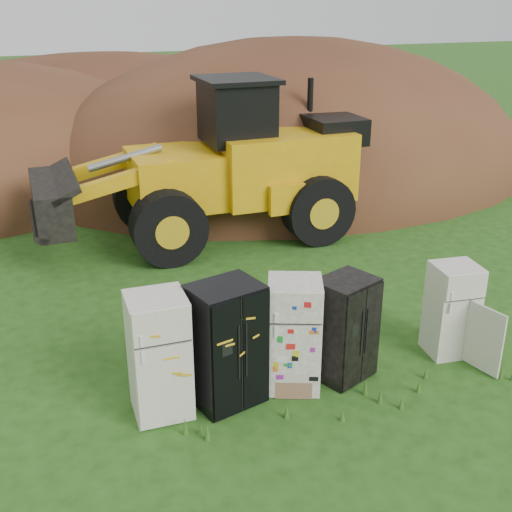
{
  "coord_description": "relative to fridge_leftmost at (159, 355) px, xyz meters",
  "views": [
    {
      "loc": [
        -3.91,
        -7.73,
        5.63
      ],
      "look_at": [
        -0.32,
        2.0,
        1.35
      ],
      "focal_mm": 45.0,
      "sensor_mm": 36.0,
      "label": 1
    }
  ],
  "objects": [
    {
      "name": "fridge_leftmost",
      "position": [
        0.0,
        0.0,
        0.0
      ],
      "size": [
        0.82,
        0.79,
        1.83
      ],
      "primitive_type": null,
      "rotation": [
        0.0,
        0.0,
        -0.02
      ],
      "color": "white",
      "rests_on": "ground"
    },
    {
      "name": "wheel_loader",
      "position": [
        2.44,
        6.58,
        1.0
      ],
      "size": [
        7.91,
        3.23,
        3.82
      ],
      "primitive_type": null,
      "rotation": [
        0.0,
        0.0,
        0.0
      ],
      "color": "gold",
      "rests_on": "ground"
    },
    {
      "name": "fridge_sticker",
      "position": [
        2.03,
        -0.06,
        -0.03
      ],
      "size": [
        1.0,
        0.97,
        1.76
      ],
      "primitive_type": null,
      "rotation": [
        0.0,
        0.0,
        -0.38
      ],
      "color": "white",
      "rests_on": "ground"
    },
    {
      "name": "dirt_mound_back",
      "position": [
        1.67,
        18.6,
        -0.91
      ],
      "size": [
        19.09,
        12.72,
        6.96
      ],
      "primitive_type": "ellipsoid",
      "color": "#492617",
      "rests_on": "ground"
    },
    {
      "name": "ground",
      "position": [
        2.49,
        -0.03,
        -0.91
      ],
      "size": [
        120.0,
        120.0,
        0.0
      ],
      "primitive_type": "plane",
      "color": "#1E4813",
      "rests_on": "ground"
    },
    {
      "name": "dirt_mound_right",
      "position": [
        6.91,
        11.52,
        -0.91
      ],
      "size": [
        16.61,
        12.18,
        8.74
      ],
      "primitive_type": "ellipsoid",
      "color": "#492617",
      "rests_on": "ground"
    },
    {
      "name": "fridge_black_side",
      "position": [
        0.97,
        -0.07,
        0.02
      ],
      "size": [
        1.14,
        0.99,
        1.87
      ],
      "primitive_type": null,
      "rotation": [
        0.0,
        0.0,
        0.26
      ],
      "color": "black",
      "rests_on": "ground"
    },
    {
      "name": "fridge_dark_mid",
      "position": [
        2.88,
        -0.07,
        -0.08
      ],
      "size": [
        1.05,
        0.96,
        1.66
      ],
      "primitive_type": null,
      "rotation": [
        0.0,
        0.0,
        0.39
      ],
      "color": "black",
      "rests_on": "ground"
    },
    {
      "name": "fridge_open_door",
      "position": [
        4.87,
        -0.04,
        -0.13
      ],
      "size": [
        0.79,
        0.74,
        1.58
      ],
      "primitive_type": null,
      "rotation": [
        0.0,
        0.0,
        -0.12
      ],
      "color": "white",
      "rests_on": "ground"
    }
  ]
}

